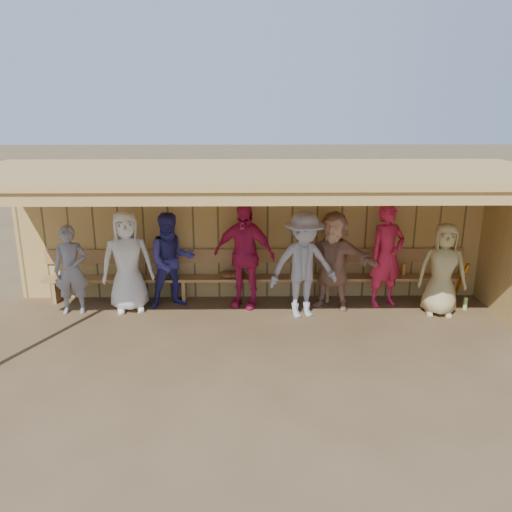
{
  "coord_description": "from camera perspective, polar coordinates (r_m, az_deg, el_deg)",
  "views": [
    {
      "loc": [
        -0.13,
        -7.48,
        3.33
      ],
      "look_at": [
        0.0,
        0.35,
        1.05
      ],
      "focal_mm": 35.0,
      "sensor_mm": 36.0,
      "label": 1
    }
  ],
  "objects": [
    {
      "name": "ground",
      "position": [
        8.19,
        0.04,
        -7.76
      ],
      "size": [
        90.0,
        90.0,
        0.0
      ],
      "primitive_type": "plane",
      "color": "brown",
      "rests_on": "ground"
    },
    {
      "name": "player_a",
      "position": [
        8.94,
        -20.38,
        -1.5
      ],
      "size": [
        0.59,
        0.41,
        1.53
      ],
      "primitive_type": "imported",
      "rotation": [
        0.0,
        0.0,
        0.09
      ],
      "color": "gray",
      "rests_on": "ground"
    },
    {
      "name": "player_b",
      "position": [
        8.74,
        -14.49,
        -0.59
      ],
      "size": [
        0.97,
        0.77,
        1.75
      ],
      "primitive_type": "imported",
      "rotation": [
        0.0,
        0.0,
        0.27
      ],
      "color": "white",
      "rests_on": "ground"
    },
    {
      "name": "player_c",
      "position": [
        8.76,
        -9.64,
        -0.51
      ],
      "size": [
        0.98,
        0.87,
        1.68
      ],
      "primitive_type": "imported",
      "rotation": [
        0.0,
        0.0,
        0.33
      ],
      "color": "navy",
      "rests_on": "ground"
    },
    {
      "name": "player_d",
      "position": [
        8.63,
        -1.39,
        0.1
      ],
      "size": [
        1.18,
        0.77,
        1.86
      ],
      "primitive_type": "imported",
      "rotation": [
        0.0,
        0.0,
        -0.32
      ],
      "color": "#CA2054",
      "rests_on": "ground"
    },
    {
      "name": "player_e",
      "position": [
        8.24,
        5.44,
        -1.03
      ],
      "size": [
        1.28,
        0.93,
        1.79
      ],
      "primitive_type": "imported",
      "rotation": [
        0.0,
        0.0,
        0.25
      ],
      "color": "#9A9AA2",
      "rests_on": "ground"
    },
    {
      "name": "player_f",
      "position": [
        8.7,
        8.77,
        -0.49
      ],
      "size": [
        1.66,
        1.12,
        1.71
      ],
      "primitive_type": "imported",
      "rotation": [
        0.0,
        0.0,
        -0.43
      ],
      "color": "tan",
      "rests_on": "ground"
    },
    {
      "name": "player_g",
      "position": [
        8.97,
        14.71,
        0.02
      ],
      "size": [
        0.77,
        0.64,
        1.82
      ],
      "primitive_type": "imported",
      "rotation": [
        0.0,
        0.0,
        0.35
      ],
      "color": "#BF1E3E",
      "rests_on": "ground"
    },
    {
      "name": "player_h",
      "position": [
        8.86,
        20.54,
        -1.46
      ],
      "size": [
        0.86,
        0.65,
        1.59
      ],
      "primitive_type": "imported",
      "rotation": [
        0.0,
        0.0,
        -0.2
      ],
      "color": "tan",
      "rests_on": "ground"
    },
    {
      "name": "dugout_structure",
      "position": [
        8.34,
        2.64,
        4.92
      ],
      "size": [
        8.8,
        3.2,
        2.5
      ],
      "color": "tan",
      "rests_on": "ground"
    },
    {
      "name": "bench",
      "position": [
        9.04,
        -0.08,
        -1.82
      ],
      "size": [
        7.6,
        0.34,
        0.93
      ],
      "color": "#A97D48",
      "rests_on": "ground"
    },
    {
      "name": "dugout_equipment",
      "position": [
        8.93,
        -1.28,
        -2.31
      ],
      "size": [
        6.05,
        0.62,
        0.8
      ],
      "color": "orange",
      "rests_on": "ground"
    }
  ]
}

